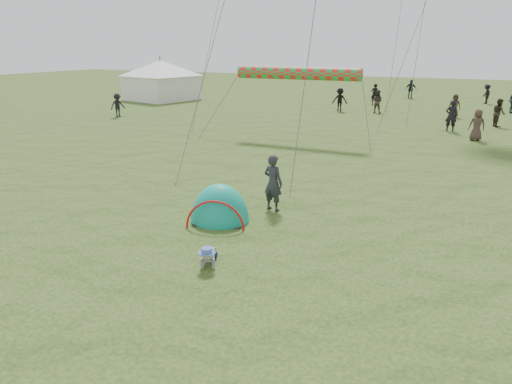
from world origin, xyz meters
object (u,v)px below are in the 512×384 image
at_px(event_marquee, 161,79).
at_px(crawling_toddler, 208,255).
at_px(standing_adult, 273,183).
at_px(popup_tent, 220,221).

bearing_deg(event_marquee, crawling_toddler, -37.76).
relative_size(crawling_toddler, standing_adult, 0.41).
xyz_separation_m(crawling_toddler, event_marquee, (-20.95, 26.99, 1.62)).
bearing_deg(crawling_toddler, standing_adult, 69.54).
xyz_separation_m(crawling_toddler, standing_adult, (-0.12, 3.95, 0.58)).
relative_size(popup_tent, event_marquee, 0.39).
relative_size(standing_adult, event_marquee, 0.31).
height_order(standing_adult, event_marquee, event_marquee).
distance_m(crawling_toddler, popup_tent, 2.76).
xyz_separation_m(popup_tent, event_marquee, (-19.83, 24.49, 1.88)).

